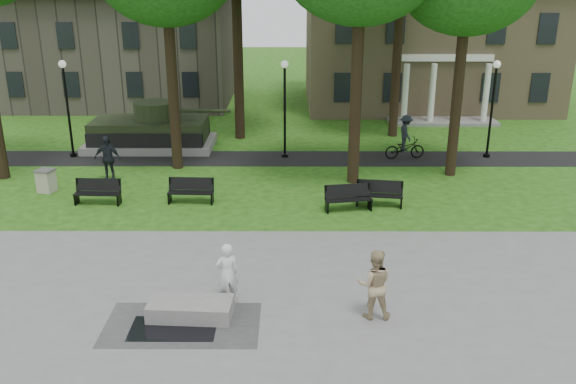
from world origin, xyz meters
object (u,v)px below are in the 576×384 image
object	(u,v)px
friend_watching	(374,284)
concrete_block	(191,309)
park_bench_0	(98,191)
trash_bin	(46,181)
skateboarder	(227,274)
cyclist	(405,141)

from	to	relation	value
friend_watching	concrete_block	bearing A→B (deg)	2.30
park_bench_0	trash_bin	size ratio (longest dim) A/B	1.89
skateboarder	cyclist	size ratio (longest dim) A/B	0.82
skateboarder	cyclist	world-z (taller)	cyclist
friend_watching	trash_bin	world-z (taller)	friend_watching
cyclist	friend_watching	bearing A→B (deg)	158.61
friend_watching	cyclist	world-z (taller)	cyclist
skateboarder	friend_watching	size ratio (longest dim) A/B	0.92
concrete_block	trash_bin	distance (m)	12.36
concrete_block	skateboarder	xyz separation A→B (m)	(0.92, 0.73, 0.66)
skateboarder	park_bench_0	xyz separation A→B (m)	(-5.85, 7.70, -0.38)
friend_watching	trash_bin	distance (m)	15.75
skateboarder	park_bench_0	world-z (taller)	skateboarder
concrete_block	skateboarder	world-z (taller)	skateboarder
concrete_block	trash_bin	xyz separation A→B (m)	(-7.50, 9.82, 0.24)
friend_watching	skateboarder	bearing A→B (deg)	-8.28
cyclist	park_bench_0	xyz separation A→B (m)	(-13.18, -6.29, -0.36)
trash_bin	concrete_block	bearing A→B (deg)	-52.62
cyclist	park_bench_0	world-z (taller)	cyclist
concrete_block	skateboarder	size ratio (longest dim) A/B	1.24
concrete_block	friend_watching	distance (m)	4.87
trash_bin	cyclist	bearing A→B (deg)	17.27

